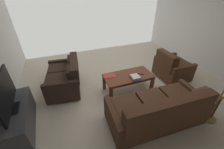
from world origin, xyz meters
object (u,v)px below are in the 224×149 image
at_px(coffee_table, 128,78).
at_px(armchair_side, 171,67).
at_px(loveseat_near, 65,77).
at_px(loose_magazine, 110,75).
at_px(end_table, 205,98).
at_px(book_stack, 135,77).
at_px(flat_tv, 5,94).
at_px(coffee_mug, 205,91).
at_px(tv_remote, 140,74).
at_px(sofa_main, 158,110).
at_px(tv_stand, 18,119).

distance_m(coffee_table, armchair_side, 1.46).
distance_m(loveseat_near, loose_magazine, 1.19).
distance_m(end_table, book_stack, 1.50).
relative_size(end_table, flat_tv, 0.58).
distance_m(loveseat_near, coffee_mug, 3.22).
xyz_separation_m(end_table, tv_remote, (0.75, -1.29, 0.01)).
bearing_deg(sofa_main, coffee_mug, 173.39).
xyz_separation_m(end_table, book_stack, (0.97, -1.15, 0.03)).
bearing_deg(tv_stand, end_table, 164.36).
distance_m(sofa_main, loose_magazine, 1.44).
bearing_deg(coffee_table, tv_remote, 171.81).
xyz_separation_m(tv_stand, coffee_mug, (-3.50, 0.95, 0.38)).
bearing_deg(end_table, flat_tv, -15.63).
xyz_separation_m(loveseat_near, end_table, (-2.58, 2.01, 0.11)).
xyz_separation_m(end_table, tv_stand, (3.55, -0.99, -0.20)).
xyz_separation_m(coffee_mug, tv_remote, (0.70, -1.25, -0.17)).
bearing_deg(sofa_main, book_stack, -92.89).
relative_size(coffee_mug, loose_magazine, 0.34).
bearing_deg(loose_magazine, book_stack, 67.32).
bearing_deg(book_stack, coffee_table, -61.70).
distance_m(armchair_side, loose_magazine, 1.91).
height_order(tv_remote, loose_magazine, tv_remote).
relative_size(flat_tv, book_stack, 3.43).
relative_size(coffee_mug, tv_remote, 0.68).
height_order(armchair_side, tv_remote, armchair_side).
xyz_separation_m(sofa_main, tv_stand, (2.53, -0.84, -0.10)).
xyz_separation_m(coffee_table, end_table, (-1.06, 1.33, 0.07)).
distance_m(tv_stand, book_stack, 2.60).
bearing_deg(flat_tv, coffee_table, -172.21).
bearing_deg(end_table, loose_magazine, -44.63).
bearing_deg(end_table, sofa_main, -8.50).
height_order(tv_stand, coffee_mug, coffee_mug).
bearing_deg(coffee_table, flat_tv, 7.79).
bearing_deg(tv_stand, flat_tv, 121.79).
relative_size(sofa_main, loose_magazine, 6.50).
relative_size(sofa_main, book_stack, 6.39).
distance_m(tv_stand, armchair_side, 3.97).
bearing_deg(armchair_side, loveseat_near, -11.58).
distance_m(sofa_main, tv_stand, 2.67).
relative_size(flat_tv, coffee_mug, 10.17).
relative_size(end_table, coffee_mug, 5.85).
xyz_separation_m(coffee_table, flat_tv, (2.49, 0.34, 0.48)).
distance_m(coffee_table, tv_remote, 0.33).
height_order(armchair_side, loose_magazine, armchair_side).
bearing_deg(coffee_mug, flat_tv, -15.24).
bearing_deg(book_stack, armchair_side, -169.49).
bearing_deg(flat_tv, armchair_side, -174.05).
relative_size(book_stack, loose_magazine, 1.02).
height_order(end_table, loose_magazine, end_table).
xyz_separation_m(flat_tv, tv_remote, (-2.80, -0.29, -0.40)).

